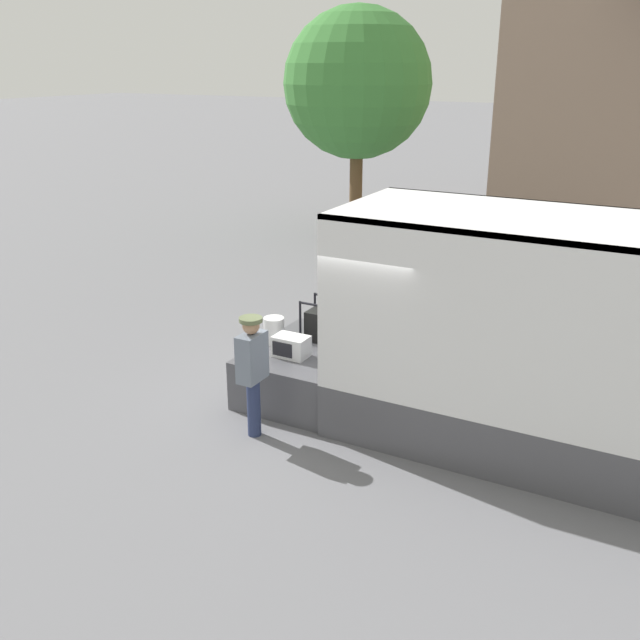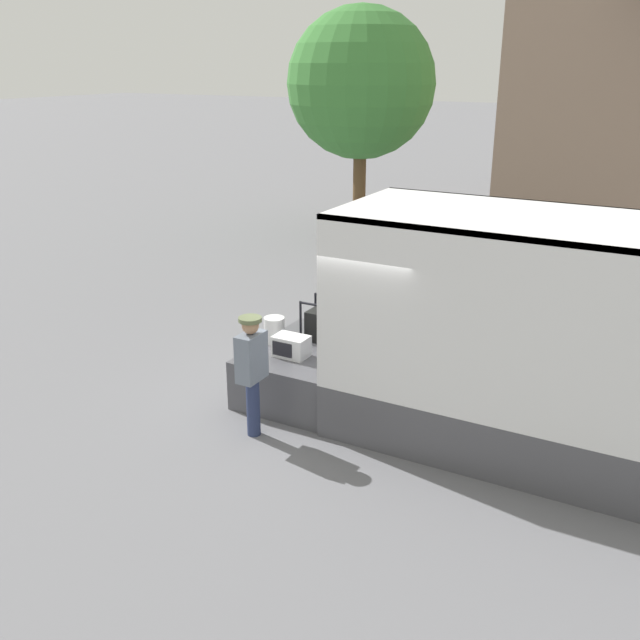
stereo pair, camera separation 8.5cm
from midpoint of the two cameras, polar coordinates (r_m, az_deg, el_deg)
The scene contains 7 objects.
ground_plane at distance 10.55m, azimuth 2.91°, elevation -6.67°, with size 160.00×160.00×0.00m, color slate.
tailgate_deck at distance 10.71m, azimuth -0.67°, elevation -4.04°, with size 1.50×2.09×0.74m, color #4C4C51.
microwave at distance 10.21m, azimuth -2.09°, elevation -2.11°, with size 0.50×0.34×0.31m.
portable_generator at distance 10.75m, azimuth 0.68°, elevation -0.42°, with size 0.61×0.49×0.64m.
orange_bucket at distance 10.70m, azimuth -3.44°, elevation -0.81°, with size 0.31×0.31×0.40m.
worker_person at distance 9.31m, azimuth -5.23°, elevation -3.55°, with size 0.30×0.44×1.68m.
street_tree at distance 20.23m, azimuth 3.44°, elevation 18.33°, with size 4.01×4.01×6.17m.
Camera 2 is at (4.11, -8.49, 4.73)m, focal length 40.00 mm.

